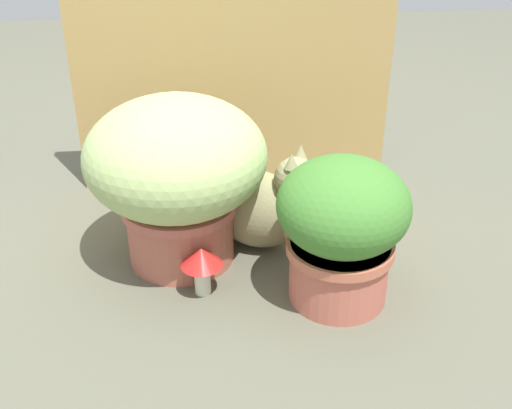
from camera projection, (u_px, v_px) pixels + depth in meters
ground_plane at (194, 269)px, 1.61m from camera, size 6.00×6.00×0.00m
cardboard_backdrop at (234, 60)px, 1.87m from camera, size 0.98×0.03×0.81m
grass_planter at (177, 171)px, 1.54m from camera, size 0.45×0.45×0.44m
leafy_planter at (342, 226)px, 1.42m from camera, size 0.31×0.31×0.36m
cat at (262, 206)px, 1.66m from camera, size 0.34×0.30×0.32m
mushroom_ornament_red at (202, 261)px, 1.48m from camera, size 0.10×0.10×0.13m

